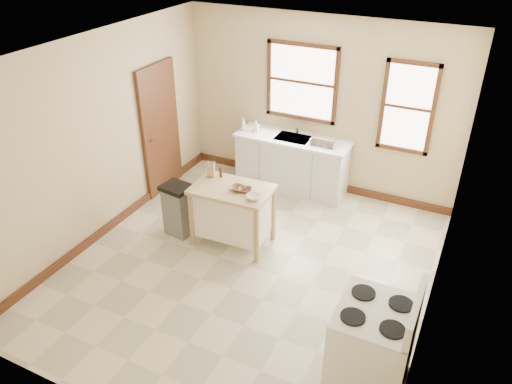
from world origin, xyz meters
TOP-DOWN VIEW (x-y plane):
  - floor at (0.00, 0.00)m, footprint 5.00×5.00m
  - ceiling at (0.00, 0.00)m, footprint 5.00×5.00m
  - wall_back at (0.00, 2.50)m, footprint 4.50×0.04m
  - wall_left at (-2.25, 0.00)m, footprint 0.04×5.00m
  - wall_right at (2.25, 0.00)m, footprint 0.04×5.00m
  - window_main at (-0.30, 2.48)m, footprint 1.17×0.06m
  - window_side at (1.35, 2.48)m, footprint 0.77×0.06m
  - door_left at (-2.21, 1.30)m, footprint 0.06×0.90m
  - baseboard_back at (0.00, 2.47)m, footprint 4.50×0.04m
  - baseboard_left at (-2.22, 0.00)m, footprint 0.04×5.00m
  - sink_counter at (-0.30, 2.20)m, footprint 1.86×0.62m
  - faucet at (-0.30, 2.38)m, footprint 0.03×0.03m
  - soap_bottle_a at (-1.15, 2.12)m, footprint 0.11×0.11m
  - soap_bottle_b at (-0.94, 2.18)m, footprint 0.09×0.09m
  - dish_rack at (0.24, 2.15)m, footprint 0.40×0.31m
  - kitchen_island at (-0.44, 0.41)m, footprint 1.10×0.72m
  - knife_block at (-0.87, 0.59)m, footprint 0.13×0.13m
  - pepper_grinder at (-0.73, 0.62)m, footprint 0.05×0.05m
  - bowl_a at (-0.35, 0.40)m, footprint 0.21×0.21m
  - bowl_b at (-0.24, 0.41)m, footprint 0.23×0.23m
  - bowl_c at (-0.06, 0.28)m, footprint 0.25×0.25m
  - trash_bin at (-1.25, 0.27)m, footprint 0.44×0.39m
  - gas_stove at (1.89, -1.12)m, footprint 0.77×0.78m

SIDE VIEW (x-z plane):
  - floor at x=0.00m, z-range 0.00..0.00m
  - baseboard_back at x=0.00m, z-range 0.00..0.12m
  - baseboard_left at x=-2.22m, z-range 0.00..0.12m
  - trash_bin at x=-1.25m, z-range 0.00..0.78m
  - kitchen_island at x=-0.44m, z-range 0.00..0.88m
  - sink_counter at x=-0.30m, z-range 0.00..0.92m
  - gas_stove at x=1.89m, z-range 0.00..1.22m
  - bowl_b at x=-0.24m, z-range 0.88..0.92m
  - bowl_a at x=-0.35m, z-range 0.88..0.92m
  - bowl_c at x=-0.06m, z-range 0.88..0.93m
  - pepper_grinder at x=-0.73m, z-range 0.88..1.03m
  - dish_rack at x=0.24m, z-range 0.92..1.02m
  - knife_block at x=-0.87m, z-range 0.88..1.08m
  - soap_bottle_b at x=-0.94m, z-range 0.92..1.10m
  - soap_bottle_a at x=-1.15m, z-range 0.92..1.14m
  - faucet at x=-0.30m, z-range 0.92..1.14m
  - door_left at x=-2.21m, z-range 0.00..2.10m
  - wall_back at x=0.00m, z-range 0.00..2.80m
  - wall_left at x=-2.25m, z-range 0.00..2.80m
  - wall_right at x=2.25m, z-range 0.00..2.80m
  - window_side at x=1.35m, z-range 0.92..2.29m
  - window_main at x=-0.30m, z-range 1.14..2.36m
  - ceiling at x=0.00m, z-range 2.80..2.80m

